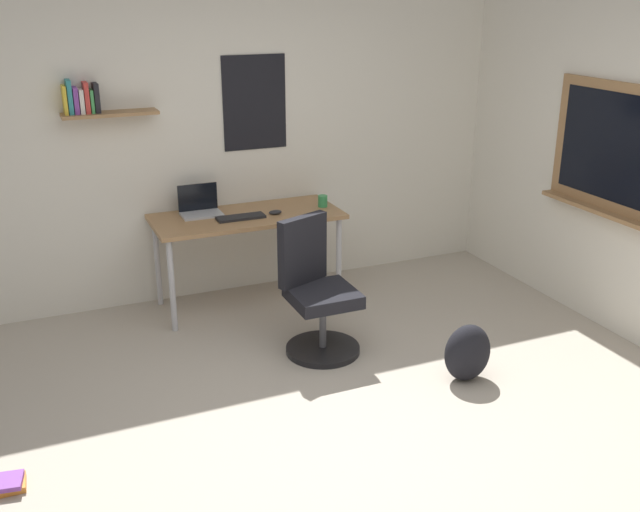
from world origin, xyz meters
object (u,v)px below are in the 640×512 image
object	(u,v)px
office_chair	(316,296)
keyboard	(241,217)
coffee_mug	(323,201)
desk	(247,224)
laptop	(200,207)
book_stack_on_floor	(3,485)
backpack	(467,353)
computer_mouse	(275,212)

from	to	relation	value
office_chair	keyboard	distance (m)	0.97
coffee_mug	office_chair	bearing A→B (deg)	-115.78
desk	keyboard	distance (m)	0.14
desk	laptop	distance (m)	0.38
desk	laptop	xyz separation A→B (m)	(-0.33, 0.15, 0.13)
laptop	coffee_mug	bearing A→B (deg)	-10.83
coffee_mug	book_stack_on_floor	distance (m)	3.14
office_chair	laptop	distance (m)	1.28
desk	backpack	size ratio (longest dim) A/B	3.78
coffee_mug	laptop	bearing A→B (deg)	169.17
office_chair	keyboard	bearing A→B (deg)	106.56
desk	office_chair	xyz separation A→B (m)	(0.19, -0.95, -0.27)
desk	office_chair	world-z (taller)	office_chair
laptop	computer_mouse	xyz separation A→B (m)	(0.54, -0.23, -0.04)
office_chair	desk	bearing A→B (deg)	101.06
laptop	computer_mouse	world-z (taller)	laptop
computer_mouse	backpack	xyz separation A→B (m)	(0.71, -1.65, -0.57)
office_chair	coffee_mug	xyz separation A→B (m)	(0.44, 0.92, 0.39)
keyboard	backpack	distance (m)	2.00
desk	coffee_mug	distance (m)	0.64
book_stack_on_floor	desk	bearing A→B (deg)	42.73
office_chair	computer_mouse	bearing A→B (deg)	88.62
computer_mouse	book_stack_on_floor	size ratio (longest dim) A/B	0.44
office_chair	backpack	distance (m)	1.09
book_stack_on_floor	laptop	bearing A→B (deg)	50.59
keyboard	coffee_mug	xyz separation A→B (m)	(0.70, 0.05, 0.04)
backpack	book_stack_on_floor	xyz separation A→B (m)	(-2.80, -0.01, -0.16)
desk	keyboard	xyz separation A→B (m)	(-0.07, -0.08, 0.08)
keyboard	laptop	bearing A→B (deg)	137.59
book_stack_on_floor	office_chair	bearing A→B (deg)	20.89
office_chair	computer_mouse	xyz separation A→B (m)	(0.02, 0.87, 0.36)
computer_mouse	coffee_mug	distance (m)	0.43
desk	backpack	bearing A→B (deg)	-62.07
laptop	keyboard	xyz separation A→B (m)	(0.26, -0.23, -0.04)
book_stack_on_floor	backpack	bearing A→B (deg)	0.29
keyboard	book_stack_on_floor	distance (m)	2.56
keyboard	book_stack_on_floor	size ratio (longest dim) A/B	1.57
computer_mouse	backpack	bearing A→B (deg)	-66.71
coffee_mug	book_stack_on_floor	xyz separation A→B (m)	(-2.52, -1.71, -0.76)
coffee_mug	book_stack_on_floor	size ratio (longest dim) A/B	0.39
laptop	keyboard	bearing A→B (deg)	-42.41
keyboard	computer_mouse	size ratio (longest dim) A/B	3.56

